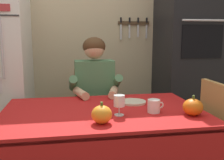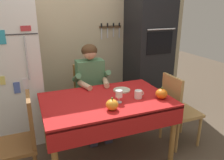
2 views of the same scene
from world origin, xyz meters
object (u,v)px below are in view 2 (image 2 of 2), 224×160
chair_behind_person (88,93)px  chair_right_side (177,107)px  seated_person (92,83)px  serving_tray (122,90)px  refrigerator (13,73)px  wall_oven (148,50)px  chair_left_side (22,137)px  coffee_mug (138,94)px  wine_glass (119,94)px  pumpkin_large (112,105)px  pumpkin_medium (162,94)px  dining_table (107,106)px

chair_behind_person → chair_right_side: same height
seated_person → serving_tray: 0.50m
refrigerator → wall_oven: 2.01m
chair_left_side → serving_tray: (1.16, 0.23, 0.24)m
chair_left_side → chair_right_side: size_ratio=1.00×
seated_person → coffee_mug: seated_person is taller
chair_behind_person → wine_glass: 0.97m
chair_behind_person → chair_right_side: 1.24m
seated_person → pumpkin_large: seated_person is taller
pumpkin_large → serving_tray: size_ratio=0.64×
pumpkin_large → refrigerator: bearing=128.4°
coffee_mug → pumpkin_medium: (0.23, -0.10, 0.01)m
coffee_mug → chair_behind_person: bearing=110.3°
serving_tray → wall_oven: bearing=43.3°
seated_person → wine_glass: size_ratio=9.12×
refrigerator → chair_behind_person: refrigerator is taller
wall_oven → chair_right_side: bearing=-98.5°
wall_oven → coffee_mug: wall_oven is taller
pumpkin_medium → serving_tray: size_ratio=0.65×
refrigerator → dining_table: size_ratio=1.29×
serving_tray → chair_behind_person: bearing=112.0°
seated_person → pumpkin_large: size_ratio=9.47×
dining_table → seated_person: (0.01, 0.60, 0.08)m
wall_oven → seated_person: wall_oven is taller
refrigerator → seated_person: 1.01m
chair_left_side → chair_right_side: (1.80, -0.02, 0.00)m
chair_right_side → pumpkin_medium: 0.46m
dining_table → chair_right_side: 0.92m
chair_right_side → seated_person: bearing=142.9°
chair_left_side → coffee_mug: chair_left_side is taller
pumpkin_large → serving_tray: pumpkin_large is taller
serving_tray → wine_glass: bearing=-119.3°
refrigerator → chair_behind_person: bearing=-5.4°
wall_oven → chair_behind_person: (-1.04, -0.13, -0.54)m
dining_table → wine_glass: bearing=-54.1°
chair_behind_person → pumpkin_medium: chair_behind_person is taller
chair_behind_person → serving_tray: (0.25, -0.62, 0.24)m
chair_behind_person → seated_person: seated_person is taller
refrigerator → dining_table: bearing=-42.9°
refrigerator → dining_table: refrigerator is taller
seated_person → chair_left_side: 1.15m
pumpkin_large → pumpkin_medium: (0.61, 0.06, 0.00)m
wall_oven → seated_person: size_ratio=1.69×
pumpkin_medium → serving_tray: 0.49m
wall_oven → chair_left_side: 2.25m
coffee_mug → pumpkin_large: pumpkin_large is taller
pumpkin_large → serving_tray: (0.30, 0.43, -0.05)m
refrigerator → wine_glass: size_ratio=13.18×
wall_oven → pumpkin_medium: bearing=-113.3°
pumpkin_medium → refrigerator: bearing=144.5°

